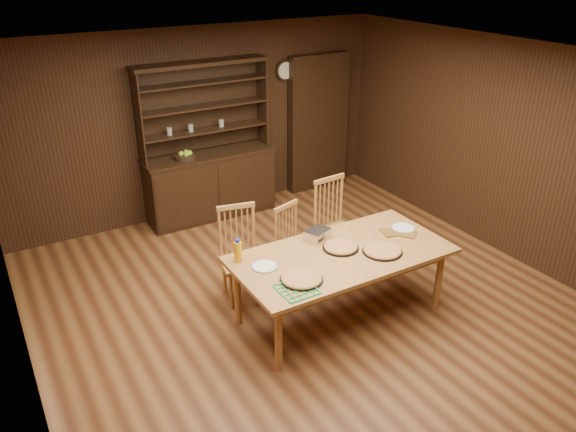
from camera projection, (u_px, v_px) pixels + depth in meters
floor at (315, 310)px, 6.00m from camera, size 6.00×6.00×0.00m
room_shell at (319, 172)px, 5.32m from camera, size 6.00×6.00×6.00m
china_hutch at (210, 176)px, 7.89m from camera, size 1.84×0.52×2.17m
doorway at (318, 123)px, 8.67m from camera, size 1.00×0.18×2.10m
wall_clock at (285, 70)px, 8.10m from camera, size 0.30×0.05×0.30m
dining_table at (342, 259)px, 5.63m from camera, size 2.20×1.10×0.75m
chair_left at (240, 250)px, 6.04m from camera, size 0.51×0.49×1.06m
chair_center at (292, 242)px, 6.33m from camera, size 0.48×0.47×0.95m
chair_right at (333, 221)px, 6.62m from camera, size 0.49×0.47×1.11m
pizza_left at (302, 278)px, 5.13m from camera, size 0.40×0.40×0.04m
pizza_right at (382, 250)px, 5.61m from camera, size 0.40×0.40×0.04m
pizza_center at (341, 247)px, 5.67m from camera, size 0.37×0.37×0.04m
cooling_rack at (297, 289)px, 4.99m from camera, size 0.41×0.41×0.01m
plate_left at (265, 266)px, 5.34m from camera, size 0.25×0.25×0.02m
plate_right at (403, 228)px, 6.08m from camera, size 0.26×0.26×0.02m
foil_dish at (318, 234)px, 5.85m from camera, size 0.31×0.27×0.10m
juice_bottle at (238, 251)px, 5.41m from camera, size 0.08×0.08×0.24m
pot_holder_a at (407, 233)px, 5.97m from camera, size 0.26×0.26×0.01m
pot_holder_b at (391, 232)px, 5.99m from camera, size 0.24×0.24×0.01m
fruit_bowl at (185, 156)px, 7.51m from camera, size 0.28×0.28×0.12m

